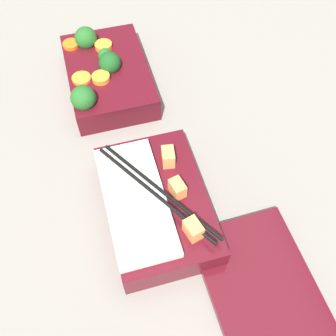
# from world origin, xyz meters

# --- Properties ---
(ground_plane) EXTENTS (3.00, 3.00, 0.00)m
(ground_plane) POSITION_xyz_m (0.00, 0.00, 0.00)
(ground_plane) COLOR gray
(bento_tray_vegetable) EXTENTS (0.21, 0.14, 0.08)m
(bento_tray_vegetable) POSITION_xyz_m (-0.12, -0.03, 0.03)
(bento_tray_vegetable) COLOR #510F19
(bento_tray_vegetable) RESTS_ON ground_plane
(bento_tray_rice) EXTENTS (0.21, 0.14, 0.07)m
(bento_tray_rice) POSITION_xyz_m (0.16, -0.01, 0.03)
(bento_tray_rice) COLOR #510F19
(bento_tray_rice) RESTS_ON ground_plane
(bento_lid) EXTENTS (0.21, 0.14, 0.01)m
(bento_lid) POSITION_xyz_m (0.31, 0.10, 0.01)
(bento_lid) COLOR #510F19
(bento_lid) RESTS_ON ground_plane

